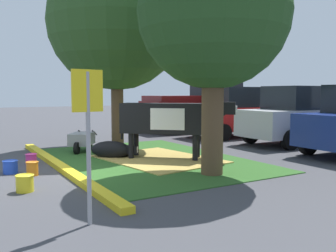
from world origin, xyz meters
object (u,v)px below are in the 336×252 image
bucket_pink (31,159)px  pickup_truck_black (201,107)px  person_handler (213,126)px  parking_sign (88,116)px  bucket_blue (10,167)px  sedan_silver (299,116)px  sedan_red (238,113)px  cow_holstein (168,119)px  shade_tree_right (214,14)px  bucket_orange (32,168)px  calf_lying (112,150)px  wheelbarrow (82,139)px  bucket_yellow (25,183)px  shade_tree_left (116,22)px

bucket_pink → pickup_truck_black: 9.82m
person_handler → parking_sign: parking_sign is taller
bucket_blue → sedan_silver: 9.51m
sedan_red → sedan_silver: same height
cow_holstein → sedan_silver: 5.56m
shade_tree_right → pickup_truck_black: size_ratio=0.94×
sedan_silver → cow_holstein: bearing=-86.5°
bucket_orange → person_handler: bearing=85.9°
calf_lying → parking_sign: bearing=-25.4°
wheelbarrow → pickup_truck_black: 7.63m
shade_tree_right → wheelbarrow: (-4.52, -1.49, -3.07)m
person_handler → bucket_yellow: size_ratio=4.97×
sedan_silver → bucket_pink: bearing=-94.3°
shade_tree_left → sedan_silver: size_ratio=1.39×
shade_tree_right → calf_lying: size_ratio=4.21×
bucket_pink → sedan_red: (-2.10, 8.48, 0.83)m
shade_tree_right → cow_holstein: size_ratio=1.99×
person_handler → bucket_blue: (-0.81, -5.02, -0.74)m
parking_sign → sedan_red: bearing=128.5°
shade_tree_left → bucket_orange: shade_tree_left is taller
shade_tree_left → cow_holstein: (2.59, 0.37, -2.91)m
pickup_truck_black → shade_tree_right: bearing=-34.3°
shade_tree_left → bucket_pink: (1.59, -2.97, -3.85)m
cow_holstein → bucket_orange: cow_holstein is taller
pickup_truck_black → sedan_silver: size_ratio=1.23×
shade_tree_left → parking_sign: 7.46m
shade_tree_left → person_handler: 4.64m
person_handler → cow_holstein: bearing=-115.3°
person_handler → shade_tree_right: bearing=-38.1°
parking_sign → bucket_blue: parking_sign is taller
wheelbarrow → cow_holstein: bearing=33.8°
bucket_pink → bucket_blue: bearing=-38.7°
bucket_pink → cow_holstein: bearing=73.3°
bucket_yellow → bucket_orange: bearing=164.1°
wheelbarrow → bucket_yellow: (3.92, -2.29, -0.22)m
bucket_pink → pickup_truck_black: bearing=119.0°
bucket_pink → bucket_yellow: bucket_yellow is taller
shade_tree_left → calf_lying: shade_tree_left is taller
calf_lying → sedan_red: bearing=108.9°
sedan_red → wheelbarrow: bearing=-84.3°
calf_lying → sedan_red: size_ratio=0.27×
calf_lying → sedan_silver: size_ratio=0.27×
parking_sign → sedan_silver: parking_sign is taller
wheelbarrow → sedan_red: (-0.68, 6.76, 0.60)m
sedan_silver → shade_tree_left: bearing=-110.8°
sedan_silver → parking_sign: bearing=-65.7°
bucket_pink → sedan_red: sedan_red is taller
shade_tree_right → person_handler: 3.25m
calf_lying → bucket_blue: bearing=-77.0°
sedan_silver → bucket_blue: bearing=-89.7°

